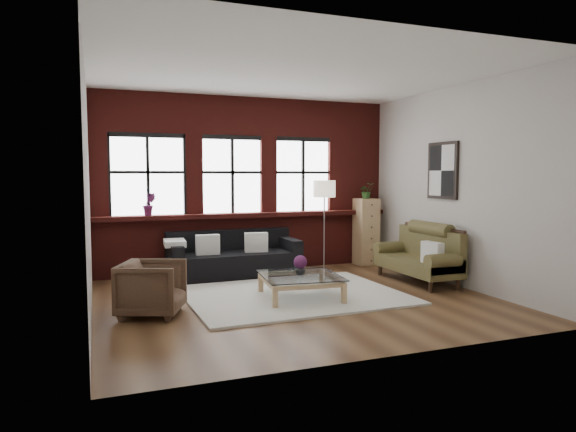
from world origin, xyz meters
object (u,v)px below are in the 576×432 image
object	(u,v)px
dark_sofa	(234,253)
coffee_table	(300,287)
floor_lamp	(324,222)
vintage_settee	(417,255)
drawer_chest	(366,232)
vase	(300,270)
armchair	(152,288)

from	to	relation	value
dark_sofa	coffee_table	bearing A→B (deg)	-76.37
dark_sofa	floor_lamp	xyz separation A→B (m)	(1.66, -0.15, 0.50)
vintage_settee	drawer_chest	distance (m)	1.79
vintage_settee	coffee_table	size ratio (longest dim) A/B	1.58
drawer_chest	vase	bearing A→B (deg)	-136.39
coffee_table	drawer_chest	size ratio (longest dim) A/B	0.83
vintage_settee	drawer_chest	xyz separation A→B (m)	(0.04, 1.77, 0.20)
vase	floor_lamp	distance (m)	2.19
armchair	coffee_table	xyz separation A→B (m)	(2.08, 0.12, -0.18)
dark_sofa	floor_lamp	distance (m)	1.74
vase	floor_lamp	size ratio (longest dim) A/B	0.08
vase	floor_lamp	bearing A→B (deg)	56.18
dark_sofa	drawer_chest	bearing A→B (deg)	5.19
armchair	coffee_table	world-z (taller)	armchair
dark_sofa	vase	size ratio (longest dim) A/B	15.29
floor_lamp	vase	bearing A→B (deg)	-123.82
coffee_table	vase	world-z (taller)	vase
dark_sofa	drawer_chest	xyz separation A→B (m)	(2.76, 0.25, 0.25)
armchair	drawer_chest	world-z (taller)	drawer_chest
vintage_settee	vase	world-z (taller)	vintage_settee
dark_sofa	vintage_settee	bearing A→B (deg)	-29.26
vintage_settee	armchair	size ratio (longest dim) A/B	2.24
dark_sofa	drawer_chest	size ratio (longest dim) A/B	1.72
floor_lamp	dark_sofa	bearing A→B (deg)	174.71
coffee_table	drawer_chest	bearing A→B (deg)	43.61
vase	drawer_chest	distance (m)	3.17
coffee_table	floor_lamp	size ratio (longest dim) A/B	0.59
armchair	drawer_chest	size ratio (longest dim) A/B	0.58
dark_sofa	coffee_table	size ratio (longest dim) A/B	2.08
dark_sofa	armchair	bearing A→B (deg)	-128.11
dark_sofa	vintage_settee	xyz separation A→B (m)	(2.72, -1.52, 0.05)
vintage_settee	armchair	bearing A→B (deg)	-173.06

